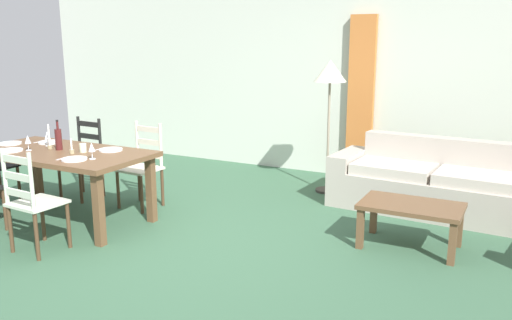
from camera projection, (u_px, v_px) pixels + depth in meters
name	position (u px, v px, depth m)	size (l,w,h in m)	color
ground_plane	(180.00, 246.00, 4.95)	(9.60, 9.60, 0.02)	#365C42
wall_far	(313.00, 78.00, 7.50)	(9.60, 0.16, 2.70)	silver
curtain_panel_left	(361.00, 99.00, 7.10)	(0.35, 0.08, 2.20)	#C57033
dining_table	(62.00, 159.00, 5.50)	(1.90, 0.96, 0.75)	brown
dining_chair_near_right	(32.00, 201.00, 4.68)	(0.44, 0.42, 0.96)	beige
dining_chair_far_left	(83.00, 158.00, 6.38)	(0.44, 0.42, 0.96)	black
dining_chair_far_right	(143.00, 165.00, 6.02)	(0.45, 0.43, 0.96)	beige
dinner_plate_near_left	(11.00, 150.00, 5.47)	(0.24, 0.24, 0.02)	white
fork_near_left	(1.00, 149.00, 5.54)	(0.02, 0.17, 0.01)	silver
dinner_plate_near_right	(74.00, 159.00, 5.06)	(0.24, 0.24, 0.02)	white
fork_near_right	(63.00, 158.00, 5.13)	(0.02, 0.17, 0.01)	silver
dinner_plate_far_left	(49.00, 142.00, 5.90)	(0.24, 0.24, 0.02)	white
fork_far_left	(40.00, 142.00, 5.97)	(0.02, 0.17, 0.01)	silver
dinner_plate_far_right	(111.00, 150.00, 5.49)	(0.24, 0.24, 0.02)	white
fork_far_right	(100.00, 149.00, 5.56)	(0.02, 0.17, 0.01)	silver
dinner_plate_head_west	(10.00, 143.00, 5.83)	(0.24, 0.24, 0.02)	white
fork_head_west	(1.00, 143.00, 5.90)	(0.02, 0.17, 0.01)	silver
wine_bottle	(58.00, 139.00, 5.51)	(0.07, 0.07, 0.32)	#471919
wine_glass_near_left	(28.00, 140.00, 5.47)	(0.06, 0.06, 0.16)	white
wine_glass_near_right	(92.00, 148.00, 5.08)	(0.06, 0.06, 0.16)	white
wine_glass_far_left	(47.00, 136.00, 5.71)	(0.06, 0.06, 0.16)	white
coffee_cup_primary	(83.00, 148.00, 5.41)	(0.07, 0.07, 0.09)	beige
candle_tall	(50.00, 142.00, 5.56)	(0.05, 0.05, 0.26)	#998C66
candle_short	(72.00, 150.00, 5.35)	(0.05, 0.05, 0.15)	#998C66
couch	(437.00, 186.00, 5.86)	(2.33, 0.95, 0.80)	#AFA598
coffee_table	(411.00, 211.00, 4.81)	(0.90, 0.56, 0.42)	brown
standing_lamp	(330.00, 79.00, 6.38)	(0.40, 0.40, 1.64)	#332D28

